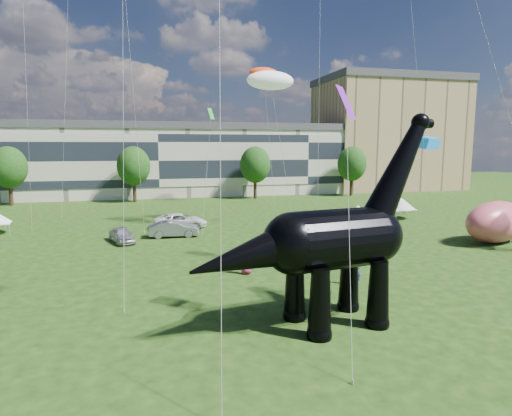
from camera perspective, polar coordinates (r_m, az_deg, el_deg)
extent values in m
plane|color=#16330C|center=(22.25, 12.87, -15.53)|extent=(220.00, 220.00, 0.00)
cube|color=beige|center=(80.18, -12.92, 5.93)|extent=(78.00, 11.00, 12.00)
cube|color=tan|center=(96.70, 17.09, 9.10)|extent=(28.00, 18.00, 22.00)
cylinder|color=#382314|center=(74.40, -29.86, 1.49)|extent=(0.56, 0.56, 3.20)
ellipsoid|color=#14380F|center=(74.09, -30.12, 5.12)|extent=(5.20, 5.20, 6.24)
cylinder|color=#382314|center=(71.53, -15.88, 2.04)|extent=(0.56, 0.56, 3.20)
ellipsoid|color=#14380F|center=(71.21, -16.03, 5.82)|extent=(5.20, 5.20, 6.24)
cylinder|color=#382314|center=(73.57, -0.11, 2.52)|extent=(0.56, 0.56, 3.20)
ellipsoid|color=#14380F|center=(73.25, -0.11, 6.20)|extent=(5.20, 5.20, 6.24)
cylinder|color=#382314|center=(79.76, 12.57, 2.76)|extent=(0.56, 0.56, 3.20)
ellipsoid|color=#14380F|center=(79.47, 12.68, 6.15)|extent=(5.20, 5.20, 6.24)
cone|color=black|center=(20.47, 8.52, -12.50)|extent=(1.32, 1.32, 3.34)
sphere|color=black|center=(21.03, 8.43, -16.25)|extent=(1.22, 1.22, 1.22)
cone|color=black|center=(22.46, 5.19, -10.54)|extent=(1.32, 1.32, 3.34)
sphere|color=black|center=(22.97, 5.15, -14.02)|extent=(1.22, 1.22, 1.22)
cone|color=black|center=(22.31, 15.98, -10.97)|extent=(1.32, 1.32, 3.34)
sphere|color=black|center=(22.83, 15.84, -14.46)|extent=(1.22, 1.22, 1.22)
cone|color=black|center=(24.15, 12.29, -9.35)|extent=(1.32, 1.32, 3.34)
sphere|color=black|center=(24.63, 12.18, -12.61)|extent=(1.22, 1.22, 1.22)
cylinder|color=black|center=(21.51, 10.51, -4.10)|extent=(5.10, 3.72, 3.01)
sphere|color=black|center=(20.34, 4.99, -4.71)|extent=(3.01, 3.01, 3.01)
sphere|color=black|center=(22.87, 15.41, -3.53)|extent=(2.89, 2.89, 2.89)
cone|color=black|center=(23.33, 18.33, 4.57)|extent=(4.41, 2.32, 5.90)
sphere|color=black|center=(24.24, 21.06, 10.61)|extent=(0.94, 0.94, 0.94)
cylinder|color=black|center=(24.47, 21.63, 10.42)|extent=(0.85, 0.61, 0.49)
cone|color=black|center=(19.48, -1.04, -6.38)|extent=(6.19, 3.25, 3.27)
imported|color=silver|center=(41.88, -17.46, -3.42)|extent=(2.96, 4.55, 1.44)
imported|color=gray|center=(43.05, -10.93, -2.76)|extent=(4.95, 1.89, 1.61)
imported|color=white|center=(47.57, -10.03, -1.70)|extent=(5.85, 2.79, 1.61)
imported|color=#595960|center=(48.63, 8.74, -1.55)|extent=(4.80, 5.05, 1.44)
cube|color=white|center=(48.68, 13.38, -1.32)|extent=(3.21, 3.21, 0.11)
cone|color=white|center=(48.56, 13.41, -0.45)|extent=(4.07, 4.07, 1.39)
cylinder|color=#999999|center=(47.17, 12.33, -2.21)|extent=(0.06, 0.06, 1.02)
cylinder|color=#999999|center=(47.96, 15.31, -2.14)|extent=(0.06, 0.06, 1.02)
cylinder|color=#999999|center=(49.62, 11.49, -1.68)|extent=(0.06, 0.06, 1.02)
cylinder|color=#999999|center=(50.38, 14.34, -1.62)|extent=(0.06, 0.06, 1.02)
cube|color=silver|center=(56.15, 18.47, -0.12)|extent=(3.47, 3.47, 0.13)
cone|color=silver|center=(56.04, 18.51, 0.73)|extent=(4.40, 4.40, 1.59)
cylinder|color=#999999|center=(54.18, 18.16, -1.02)|extent=(0.06, 0.06, 1.16)
cylinder|color=#999999|center=(56.03, 20.56, -0.84)|extent=(0.06, 0.06, 1.16)
cylinder|color=#999999|center=(56.52, 16.34, -0.58)|extent=(0.06, 0.06, 1.16)
cylinder|color=#999999|center=(58.30, 18.70, -0.42)|extent=(0.06, 0.06, 1.16)
cylinder|color=#999999|center=(50.05, -30.03, -2.49)|extent=(0.06, 0.06, 1.11)
cylinder|color=#999999|center=(52.82, -30.45, -2.01)|extent=(0.06, 0.06, 1.11)
ellipsoid|color=#D65364|center=(45.55, 29.39, -1.61)|extent=(8.64, 6.21, 3.90)
imported|color=#93244C|center=(30.12, -1.31, -7.07)|extent=(1.04, 0.81, 1.88)
imported|color=black|center=(46.35, 13.87, -2.03)|extent=(1.61, 1.10, 1.67)
imported|color=teal|center=(59.89, 19.08, 0.12)|extent=(0.71, 0.49, 1.87)
imported|color=olive|center=(42.14, 15.19, -2.95)|extent=(1.28, 1.38, 1.87)
imported|color=navy|center=(28.55, 13.19, -8.15)|extent=(0.82, 0.70, 1.89)
ellipsoid|color=red|center=(67.02, 1.02, 17.54)|extent=(4.69, 4.33, 1.73)
ellipsoid|color=white|center=(50.04, 1.94, 16.63)|extent=(5.25, 5.80, 2.12)
plane|color=green|center=(49.89, -6.02, 12.39)|extent=(1.10, 1.29, 1.26)
plane|color=#6917A4|center=(20.80, 11.95, 13.61)|extent=(1.66, 1.77, 1.55)
cube|color=blue|center=(55.97, 21.82, 8.10)|extent=(4.53, 3.97, 1.64)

